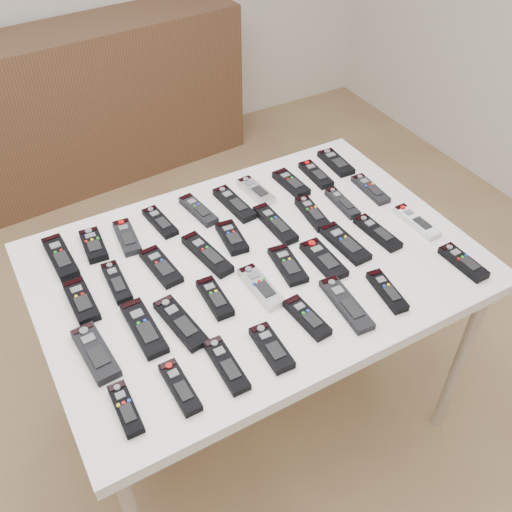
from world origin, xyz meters
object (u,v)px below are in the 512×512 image
remote_0 (60,257)px  remote_13 (207,254)px  remote_4 (198,210)px  remote_16 (312,213)px  remote_6 (256,191)px  remote_23 (261,287)px  remote_19 (96,353)px  remote_36 (463,262)px  remote_24 (288,265)px  remote_17 (342,203)px  table (256,275)px  remote_20 (144,328)px  remote_7 (291,183)px  remote_10 (81,301)px  remote_5 (234,204)px  remote_26 (345,243)px  remote_27 (377,233)px  remote_3 (160,222)px  remote_15 (275,224)px  remote_8 (316,174)px  remote_12 (161,266)px  remote_25 (324,259)px  remote_18 (370,189)px  remote_21 (181,323)px  remote_1 (94,245)px  remote_9 (336,162)px  remote_31 (226,365)px  remote_28 (416,222)px  remote_33 (307,318)px  remote_32 (272,348)px  remote_35 (387,291)px  remote_29 (126,409)px  remote_22 (215,298)px  sideboard (91,107)px  remote_30 (180,387)px  remote_2 (127,237)px  remote_14 (232,237)px  remote_11 (117,282)px  remote_34 (346,304)px

remote_0 → remote_13: same height
remote_4 → remote_16: (0.31, -0.19, 0.00)m
remote_6 → remote_23: size_ratio=0.92×
remote_19 → remote_36: bearing=-15.3°
remote_24 → remote_4: bearing=114.6°
remote_0 → remote_17: remote_0 is taller
table → remote_20: size_ratio=6.32×
remote_7 → remote_10: 0.80m
remote_4 → remote_5: remote_5 is taller
remote_26 → remote_27: size_ratio=1.06×
remote_6 → remote_7: size_ratio=1.02×
remote_3 → remote_27: size_ratio=0.90×
remote_4 → remote_36: same height
remote_27 → remote_36: remote_36 is taller
remote_7 → remote_15: 0.23m
remote_0 → remote_17: (0.87, -0.19, -0.00)m
remote_8 → remote_15: (-0.26, -0.17, 0.00)m
remote_12 → remote_20: same height
remote_17 → remote_25: (-0.21, -0.20, 0.00)m
remote_6 → remote_18: bearing=-32.9°
remote_17 → remote_21: bearing=-159.5°
remote_0 → remote_18: remote_0 is taller
remote_1 → remote_26: size_ratio=0.76×
remote_9 → remote_31: (-0.75, -0.60, 0.00)m
remote_28 → remote_9: bearing=92.2°
remote_17 → remote_33: remote_33 is taller
remote_5 → remote_32: (-0.20, -0.57, 0.00)m
remote_35 → remote_12: bearing=149.3°
remote_27 → remote_29: (-0.89, -0.21, 0.00)m
remote_36 → remote_26: bearing=134.5°
remote_6 → remote_12: size_ratio=0.94×
remote_10 → remote_22: (0.32, -0.17, 0.00)m
remote_7 → remote_25: (-0.12, -0.37, -0.00)m
sideboard → remote_30: 2.21m
remote_7 → remote_18: remote_7 is taller
remote_17 → table: bearing=-163.1°
remote_20 → remote_5: bearing=37.6°
remote_2 → remote_14: size_ratio=1.11×
remote_1 → remote_9: bearing=5.3°
remote_36 → remote_20: bearing=164.6°
remote_4 → sideboard: bearing=80.1°
remote_12 → remote_32: size_ratio=1.13×
remote_2 → remote_3: remote_2 is taller
remote_8 → remote_11: (-0.78, -0.17, 0.00)m
remote_6 → remote_34: 0.57m
remote_32 → remote_33: 0.14m
remote_0 → remote_21: bearing=-65.0°
remote_9 → remote_15: remote_15 is taller
remote_10 → remote_36: bearing=-21.6°
remote_3 → remote_5: remote_5 is taller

